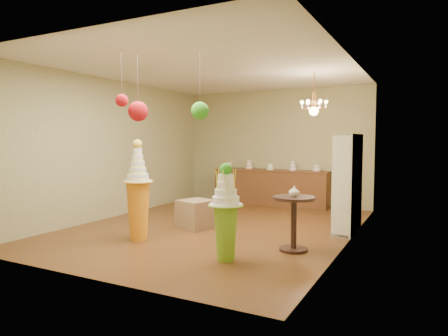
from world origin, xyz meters
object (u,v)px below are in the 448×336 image
at_px(pedestal_orange, 138,202).
at_px(round_table, 294,216).
at_px(sideboard, 270,187).
at_px(pedestal_green, 226,219).

relative_size(pedestal_orange, round_table, 2.03).
height_order(pedestal_orange, sideboard, pedestal_orange).
bearing_deg(pedestal_green, sideboard, 103.55).
bearing_deg(pedestal_orange, sideboard, 81.26).
relative_size(pedestal_orange, sideboard, 0.56).
relative_size(pedestal_green, pedestal_orange, 0.81).
distance_m(pedestal_orange, sideboard, 4.50).
bearing_deg(pedestal_green, pedestal_orange, 169.17).
xyz_separation_m(pedestal_green, sideboard, (-1.15, 4.79, -0.11)).
xyz_separation_m(pedestal_orange, sideboard, (0.68, 4.44, -0.17)).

